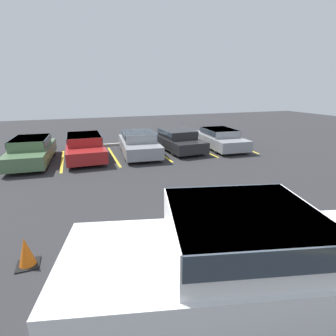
# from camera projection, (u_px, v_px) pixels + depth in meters

# --- Properties ---
(ground_plane) EXTENTS (60.00, 60.00, 0.00)m
(ground_plane) POSITION_uv_depth(u_px,v_px,m) (211.00, 287.00, 4.92)
(ground_plane) COLOR #2D2D30
(stall_stripe_a) EXTENTS (0.12, 4.41, 0.01)m
(stall_stripe_a) POSITION_uv_depth(u_px,v_px,m) (4.00, 165.00, 12.56)
(stall_stripe_a) COLOR yellow
(stall_stripe_a) RESTS_ON ground_plane
(stall_stripe_b) EXTENTS (0.12, 4.41, 0.01)m
(stall_stripe_b) POSITION_uv_depth(u_px,v_px,m) (62.00, 161.00, 13.40)
(stall_stripe_b) COLOR yellow
(stall_stripe_b) RESTS_ON ground_plane
(stall_stripe_c) EXTENTS (0.12, 4.41, 0.01)m
(stall_stripe_c) POSITION_uv_depth(u_px,v_px,m) (114.00, 156.00, 14.23)
(stall_stripe_c) COLOR yellow
(stall_stripe_c) RESTS_ON ground_plane
(stall_stripe_d) EXTENTS (0.12, 4.41, 0.01)m
(stall_stripe_d) POSITION_uv_depth(u_px,v_px,m) (159.00, 152.00, 15.07)
(stall_stripe_d) COLOR yellow
(stall_stripe_d) RESTS_ON ground_plane
(stall_stripe_e) EXTENTS (0.12, 4.41, 0.01)m
(stall_stripe_e) POSITION_uv_depth(u_px,v_px,m) (200.00, 149.00, 15.91)
(stall_stripe_e) COLOR yellow
(stall_stripe_e) RESTS_ON ground_plane
(stall_stripe_f) EXTENTS (0.12, 4.41, 0.01)m
(stall_stripe_f) POSITION_uv_depth(u_px,v_px,m) (237.00, 146.00, 16.74)
(stall_stripe_f) COLOR yellow
(stall_stripe_f) RESTS_ON ground_plane
(pickup_truck) EXTENTS (6.37, 3.49, 1.89)m
(pickup_truck) POSITION_uv_depth(u_px,v_px,m) (258.00, 263.00, 4.11)
(pickup_truck) COLOR white
(pickup_truck) RESTS_ON ground_plane
(parked_sedan_a) EXTENTS (2.03, 4.59, 1.24)m
(parked_sedan_a) POSITION_uv_depth(u_px,v_px,m) (31.00, 150.00, 12.84)
(parked_sedan_a) COLOR #4C6B47
(parked_sedan_a) RESTS_ON ground_plane
(parked_sedan_b) EXTENTS (1.85, 4.67, 1.23)m
(parked_sedan_b) POSITION_uv_depth(u_px,v_px,m) (85.00, 145.00, 13.81)
(parked_sedan_b) COLOR maroon
(parked_sedan_b) RESTS_ON ground_plane
(parked_sedan_c) EXTENTS (2.21, 4.54, 1.25)m
(parked_sedan_c) POSITION_uv_depth(u_px,v_px,m) (139.00, 142.00, 14.50)
(parked_sedan_c) COLOR gray
(parked_sedan_c) RESTS_ON ground_plane
(parked_sedan_d) EXTENTS (2.07, 4.32, 1.21)m
(parked_sedan_d) POSITION_uv_depth(u_px,v_px,m) (178.00, 139.00, 15.51)
(parked_sedan_d) COLOR #232326
(parked_sedan_d) RESTS_ON ground_plane
(parked_sedan_e) EXTENTS (2.12, 4.48, 1.17)m
(parked_sedan_e) POSITION_uv_depth(u_px,v_px,m) (220.00, 138.00, 16.05)
(parked_sedan_e) COLOR gray
(parked_sedan_e) RESTS_ON ground_plane
(traffic_cone) EXTENTS (0.45, 0.45, 0.65)m
(traffic_cone) POSITION_uv_depth(u_px,v_px,m) (26.00, 253.00, 5.44)
(traffic_cone) COLOR black
(traffic_cone) RESTS_ON ground_plane
(wheel_stop_curb) EXTENTS (1.73, 0.20, 0.14)m
(wheel_stop_curb) POSITION_uv_depth(u_px,v_px,m) (107.00, 145.00, 16.67)
(wheel_stop_curb) COLOR #B7B2A8
(wheel_stop_curb) RESTS_ON ground_plane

